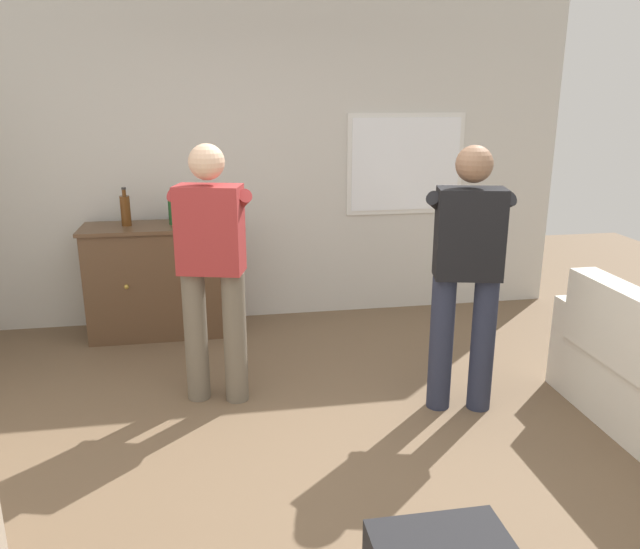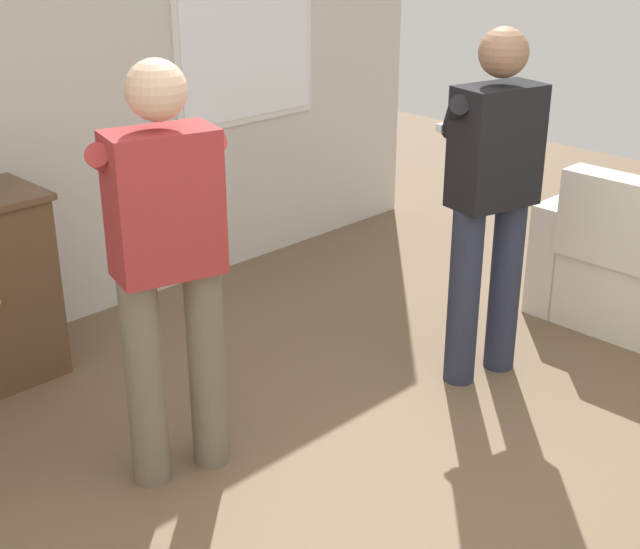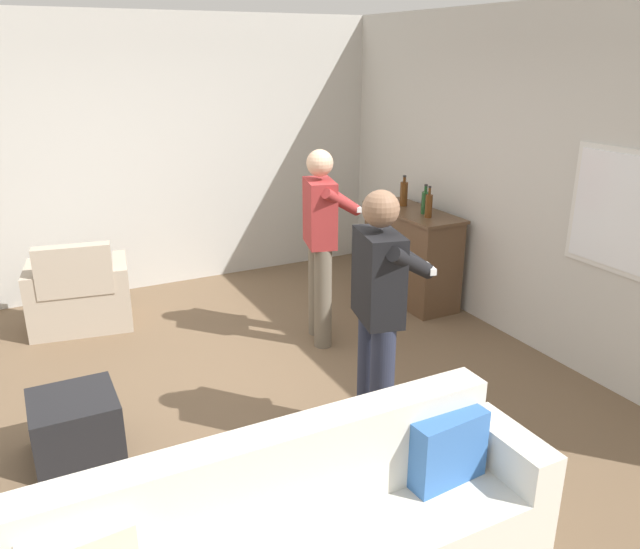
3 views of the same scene
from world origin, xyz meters
name	(u,v)px [view 3 (image 3 of 3)]	position (x,y,z in m)	size (l,w,h in m)	color
ground	(231,396)	(0.00, 0.00, 0.00)	(10.40, 10.40, 0.00)	brown
wall_back_with_window	(523,179)	(0.03, 2.66, 1.40)	(5.20, 0.15, 2.80)	beige
wall_side_left	(139,156)	(-2.66, 0.00, 1.40)	(0.12, 5.20, 2.80)	beige
armchair	(80,297)	(-1.82, -0.81, 0.29)	(0.77, 0.97, 0.85)	#B2A38E
sideboard_cabinet	(411,255)	(-1.02, 2.30, 0.47)	(1.16, 0.49, 0.93)	brown
bottle_wine_green	(404,193)	(-1.24, 2.33, 1.06)	(0.08, 0.08, 0.31)	#593314
bottle_liquor_amber	(429,205)	(-0.74, 2.27, 1.05)	(0.07, 0.07, 0.30)	#593314
bottle_spirits_clear	(425,202)	(-0.87, 2.32, 1.05)	(0.07, 0.07, 0.29)	#1E4C23
ottoman	(76,426)	(0.22, -1.10, 0.20)	(0.52, 0.52, 0.40)	black
person_standing_left	(321,238)	(-0.57, 1.04, 0.94)	(0.54, 0.52, 1.68)	#6B6051
person_standing_right	(379,310)	(0.97, 0.66, 0.94)	(0.54, 0.51, 1.68)	#282D42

